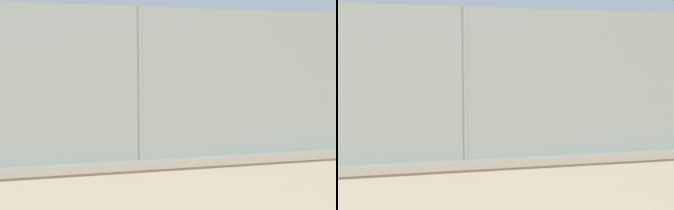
% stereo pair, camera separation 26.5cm
% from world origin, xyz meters
% --- Properties ---
extents(ground_plane, '(260.00, 260.00, 0.00)m').
position_xyz_m(ground_plane, '(0.00, 0.00, 0.00)').
color(ground_plane, tan).
extents(player_foreground_swinging, '(0.78, 1.29, 1.72)m').
position_xyz_m(player_foreground_swinging, '(5.97, 3.91, 1.02)').
color(player_foreground_swinging, navy).
rests_on(player_foreground_swinging, ground_plane).
extents(player_near_wall_returning, '(0.86, 1.10, 1.70)m').
position_xyz_m(player_near_wall_returning, '(2.83, -0.19, 1.01)').
color(player_near_wall_returning, black).
rests_on(player_near_wall_returning, ground_plane).
extents(sports_ball, '(0.11, 0.11, 0.11)m').
position_xyz_m(sports_ball, '(4.85, 5.80, 0.05)').
color(sports_ball, white).
rests_on(sports_ball, ground_plane).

